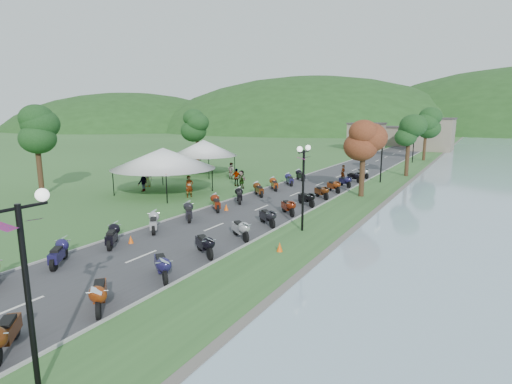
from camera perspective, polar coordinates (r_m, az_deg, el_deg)
The scene contains 14 objects.
road at distance 45.92m, azimuth 11.79°, elevation 2.23°, with size 7.00×120.00×0.02m, color #3D3D40.
hills_backdrop at distance 203.80m, azimuth 26.18°, elevation 7.91°, with size 360.00×120.00×76.00m, color #285621, non-canonical shape.
far_building at distance 89.74m, azimuth 19.74°, elevation 7.56°, with size 18.00×16.00×5.00m, color gray.
moto_row_left at distance 26.46m, azimuth -9.65°, elevation -2.83°, with size 2.60×39.22×1.10m, color #331411, non-canonical shape.
moto_row_right at distance 26.27m, azimuth 3.18°, elevation -2.79°, with size 2.60×43.35×1.10m, color #331411, non-canonical shape.
streetlamp_near at distance 11.15m, azimuth -29.76°, elevation -13.08°, with size 1.40×1.40×5.00m, color black, non-canonical shape.
vendor_tent_main at distance 35.74m, azimuth -13.03°, elevation 2.97°, with size 5.99×5.99×4.00m, color silver, non-canonical shape.
vendor_tent_side at distance 46.46m, azimuth -7.43°, elevation 4.94°, with size 5.08×5.08×4.00m, color silver, non-canonical shape.
tree_park_left at distance 38.26m, azimuth -28.83°, elevation 6.43°, with size 3.36×3.36×9.33m, color #1F4D1E, non-canonical shape.
tree_lakeside at distance 34.45m, azimuth 15.05°, elevation 5.38°, with size 2.64×2.64×7.33m, color #1F4D1E, non-canonical shape.
pedestrian_a at distance 33.89m, azimuth -9.45°, elevation -0.75°, with size 0.67×0.49×1.85m, color slate.
pedestrian_b at distance 43.06m, azimuth -3.54°, elevation 1.86°, with size 0.87×0.48×1.80m, color slate.
pedestrian_c at distance 37.55m, azimuth -15.83°, elevation 0.12°, with size 1.23×0.51×1.90m, color slate.
traffic_cone_near at distance 22.52m, azimuth -17.46°, elevation -6.48°, with size 0.29×0.29×0.45m, color #F2590C.
Camera 1 is at (14.01, -3.20, 6.77)m, focal length 28.00 mm.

